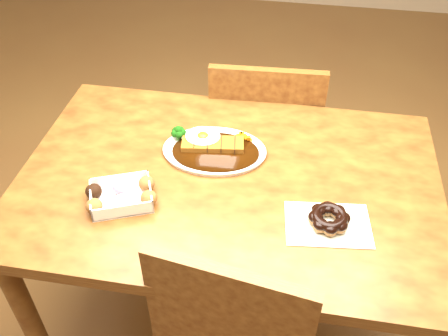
% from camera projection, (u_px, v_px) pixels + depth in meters
% --- Properties ---
extents(ground, '(6.00, 6.00, 0.00)m').
position_uv_depth(ground, '(227.00, 320.00, 1.92)').
color(ground, brown).
rests_on(ground, ground).
extents(table, '(1.20, 0.80, 0.75)m').
position_uv_depth(table, '(228.00, 201.00, 1.49)').
color(table, '#47200E').
rests_on(table, ground).
extents(chair_far, '(0.44, 0.44, 0.87)m').
position_uv_depth(chair_far, '(264.00, 139.00, 1.99)').
color(chair_far, '#47200E').
rests_on(chair_far, ground).
extents(katsu_curry_plate, '(0.32, 0.24, 0.06)m').
position_uv_depth(katsu_curry_plate, '(213.00, 148.00, 1.50)').
color(katsu_curry_plate, white).
rests_on(katsu_curry_plate, table).
extents(donut_box, '(0.20, 0.18, 0.05)m').
position_uv_depth(donut_box, '(121.00, 195.00, 1.34)').
color(donut_box, white).
rests_on(donut_box, table).
extents(pon_de_ring, '(0.23, 0.18, 0.04)m').
position_uv_depth(pon_de_ring, '(329.00, 219.00, 1.28)').
color(pon_de_ring, silver).
rests_on(pon_de_ring, table).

